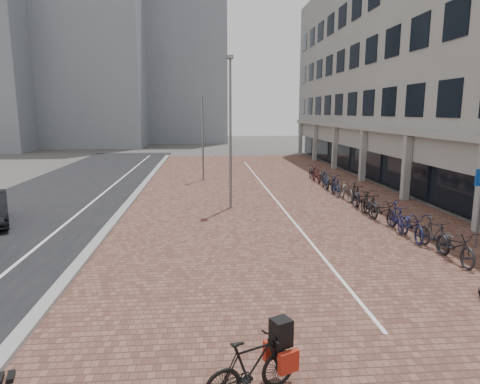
{
  "coord_description": "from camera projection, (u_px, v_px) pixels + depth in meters",
  "views": [
    {
      "loc": [
        -1.41,
        -10.61,
        4.44
      ],
      "look_at": [
        0.0,
        6.0,
        1.3
      ],
      "focal_mm": 31.87,
      "sensor_mm": 36.0,
      "label": 1
    }
  ],
  "objects": [
    {
      "name": "lamp_far",
      "position": [
        203.0,
        139.0,
        27.61
      ],
      "size": [
        0.12,
        0.12,
        5.45
      ],
      "primitive_type": "cylinder",
      "color": "gray",
      "rests_on": "ground"
    },
    {
      "name": "office_building",
      "position": [
        434.0,
        47.0,
        26.51
      ],
      "size": [
        8.4,
        40.0,
        15.0
      ],
      "color": "#989893",
      "rests_on": "ground"
    },
    {
      "name": "lamp_near",
      "position": [
        230.0,
        135.0,
        19.34
      ],
      "size": [
        0.12,
        0.12,
        6.81
      ],
      "primitive_type": "cylinder",
      "color": "slate",
      "rests_on": "ground"
    },
    {
      "name": "parking_line",
      "position": [
        271.0,
        194.0,
        23.26
      ],
      "size": [
        0.1,
        30.0,
        0.0
      ],
      "primitive_type": "cube",
      "color": "white",
      "rests_on": "plaza_brick"
    },
    {
      "name": "lane_line",
      "position": [
        99.0,
        197.0,
        22.5
      ],
      "size": [
        0.12,
        44.0,
        0.0
      ],
      "primitive_type": "cube",
      "color": "white",
      "rests_on": "street_asphalt"
    },
    {
      "name": "shoes",
      "position": [
        5.0,
        380.0,
        7.09
      ],
      "size": [
        0.46,
        0.42,
        0.1
      ],
      "primitive_type": null,
      "rotation": [
        0.0,
        0.0,
        0.27
      ],
      "color": "black",
      "rests_on": "ground"
    },
    {
      "name": "hero_bike",
      "position": [
        252.0,
        366.0,
        6.65
      ],
      "size": [
        1.72,
        1.12,
        1.18
      ],
      "rotation": [
        0.0,
        0.0,
        2.0
      ],
      "color": "black",
      "rests_on": "ground"
    },
    {
      "name": "bg_towers",
      "position": [
        103.0,
        38.0,
        55.48
      ],
      "size": [
        33.0,
        23.0,
        32.0
      ],
      "color": "gray",
      "rests_on": "ground"
    },
    {
      "name": "street_asphalt",
      "position": [
        60.0,
        198.0,
        22.33
      ],
      "size": [
        8.0,
        50.0,
        0.03
      ],
      "primitive_type": "cube",
      "color": "black",
      "rests_on": "ground"
    },
    {
      "name": "bike_row",
      "position": [
        354.0,
        194.0,
        20.58
      ],
      "size": [
        1.16,
        18.09,
        1.05
      ],
      "color": "black",
      "rests_on": "ground"
    },
    {
      "name": "plaza_brick",
      "position": [
        267.0,
        194.0,
        23.25
      ],
      "size": [
        14.5,
        42.0,
        0.04
      ],
      "primitive_type": "cube",
      "color": "brown",
      "rests_on": "ground"
    },
    {
      "name": "ground",
      "position": [
        259.0,
        281.0,
        11.33
      ],
      "size": [
        140.0,
        140.0,
        0.0
      ],
      "primitive_type": "plane",
      "color": "#474442",
      "rests_on": "ground"
    },
    {
      "name": "curb",
      "position": [
        135.0,
        195.0,
        22.64
      ],
      "size": [
        0.35,
        42.0,
        0.14
      ],
      "primitive_type": "cube",
      "color": "gray",
      "rests_on": "ground"
    }
  ]
}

